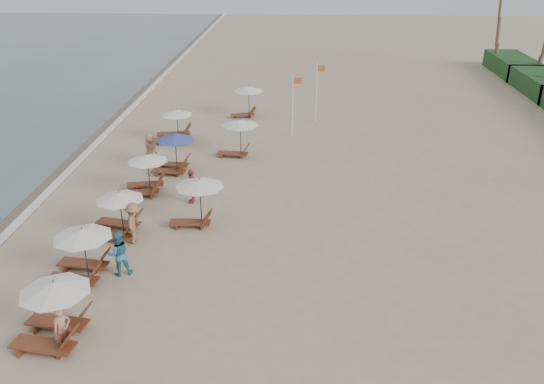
{
  "coord_description": "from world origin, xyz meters",
  "views": [
    {
      "loc": [
        1.77,
        -18.2,
        12.16
      ],
      "look_at": [
        0.56,
        5.56,
        1.3
      ],
      "focal_mm": 37.3,
      "sensor_mm": 36.0,
      "label": 1
    }
  ],
  "objects_px": {
    "lounger_station_5": "(173,127)",
    "inland_station_2": "(247,97)",
    "lounger_station_3": "(144,174)",
    "lounger_station_4": "(172,153)",
    "inland_station_0": "(196,197)",
    "inland_station_1": "(237,133)",
    "beachgoer_far_a": "(192,186)",
    "beachgoer_far_b": "(150,150)",
    "flag_pole_near": "(293,103)",
    "beachgoer_mid_b": "(134,223)",
    "beachgoer_near": "(62,329)",
    "lounger_station_1": "(79,254)",
    "lounger_station_2": "(116,215)",
    "beachgoer_mid_a": "(119,253)",
    "lounger_station_0": "(51,313)"
  },
  "relations": [
    {
      "from": "lounger_station_1",
      "to": "beachgoer_far_b",
      "type": "xyz_separation_m",
      "value": [
        -0.21,
        11.81,
        -0.12
      ]
    },
    {
      "from": "lounger_station_1",
      "to": "lounger_station_5",
      "type": "distance_m",
      "value": 16.04
    },
    {
      "from": "lounger_station_3",
      "to": "flag_pole_near",
      "type": "distance_m",
      "value": 11.95
    },
    {
      "from": "inland_station_1",
      "to": "beachgoer_far_a",
      "type": "xyz_separation_m",
      "value": [
        -1.56,
        -6.61,
        -0.56
      ]
    },
    {
      "from": "beachgoer_near",
      "to": "lounger_station_3",
      "type": "bearing_deg",
      "value": 49.88
    },
    {
      "from": "lounger_station_4",
      "to": "beachgoer_mid_b",
      "type": "height_order",
      "value": "lounger_station_4"
    },
    {
      "from": "inland_station_1",
      "to": "beachgoer_far_a",
      "type": "bearing_deg",
      "value": -103.31
    },
    {
      "from": "beachgoer_far_a",
      "to": "flag_pole_near",
      "type": "relative_size",
      "value": 0.43
    },
    {
      "from": "lounger_station_2",
      "to": "beachgoer_far_a",
      "type": "height_order",
      "value": "lounger_station_2"
    },
    {
      "from": "lounger_station_0",
      "to": "beachgoer_far_a",
      "type": "xyz_separation_m",
      "value": [
        2.61,
        10.68,
        -0.19
      ]
    },
    {
      "from": "lounger_station_0",
      "to": "lounger_station_3",
      "type": "xyz_separation_m",
      "value": [
        -0.01,
        11.7,
        -0.05
      ]
    },
    {
      "from": "lounger_station_2",
      "to": "inland_station_2",
      "type": "xyz_separation_m",
      "value": [
        4.1,
        18.13,
        0.51
      ]
    },
    {
      "from": "lounger_station_3",
      "to": "lounger_station_5",
      "type": "relative_size",
      "value": 0.93
    },
    {
      "from": "beachgoer_mid_a",
      "to": "lounger_station_2",
      "type": "bearing_deg",
      "value": -94.56
    },
    {
      "from": "inland_station_2",
      "to": "beachgoer_mid_a",
      "type": "height_order",
      "value": "inland_station_2"
    },
    {
      "from": "beachgoer_near",
      "to": "beachgoer_mid_b",
      "type": "relative_size",
      "value": 0.83
    },
    {
      "from": "lounger_station_4",
      "to": "beachgoer_mid_b",
      "type": "xyz_separation_m",
      "value": [
        0.06,
        -8.06,
        -0.18
      ]
    },
    {
      "from": "lounger_station_5",
      "to": "inland_station_2",
      "type": "height_order",
      "value": "inland_station_2"
    },
    {
      "from": "lounger_station_3",
      "to": "beachgoer_mid_a",
      "type": "relative_size",
      "value": 1.34
    },
    {
      "from": "lounger_station_4",
      "to": "beachgoer_mid_b",
      "type": "relative_size",
      "value": 1.31
    },
    {
      "from": "lounger_station_2",
      "to": "beachgoer_far_b",
      "type": "bearing_deg",
      "value": 93.78
    },
    {
      "from": "lounger_station_4",
      "to": "inland_station_2",
      "type": "bearing_deg",
      "value": 73.65
    },
    {
      "from": "lounger_station_3",
      "to": "beachgoer_far_a",
      "type": "distance_m",
      "value": 2.82
    },
    {
      "from": "lounger_station_4",
      "to": "inland_station_0",
      "type": "xyz_separation_m",
      "value": [
        2.44,
        -6.31,
        0.31
      ]
    },
    {
      "from": "beachgoer_near",
      "to": "beachgoer_far_b",
      "type": "relative_size",
      "value": 0.82
    },
    {
      "from": "lounger_station_3",
      "to": "inland_station_1",
      "type": "distance_m",
      "value": 6.99
    },
    {
      "from": "inland_station_2",
      "to": "beachgoer_far_a",
      "type": "xyz_separation_m",
      "value": [
        -1.37,
        -14.68,
        -0.6
      ]
    },
    {
      "from": "inland_station_1",
      "to": "inland_station_2",
      "type": "height_order",
      "value": "same"
    },
    {
      "from": "lounger_station_5",
      "to": "beachgoer_near",
      "type": "bearing_deg",
      "value": -87.92
    },
    {
      "from": "inland_station_1",
      "to": "beachgoer_far_a",
      "type": "distance_m",
      "value": 6.81
    },
    {
      "from": "lounger_station_3",
      "to": "lounger_station_4",
      "type": "relative_size",
      "value": 1.01
    },
    {
      "from": "beachgoer_far_b",
      "to": "flag_pole_near",
      "type": "bearing_deg",
      "value": -40.68
    },
    {
      "from": "lounger_station_4",
      "to": "lounger_station_5",
      "type": "distance_m",
      "value": 5.3
    },
    {
      "from": "lounger_station_1",
      "to": "inland_station_1",
      "type": "relative_size",
      "value": 1.01
    },
    {
      "from": "lounger_station_3",
      "to": "beachgoer_mid_a",
      "type": "distance_m",
      "value": 7.71
    },
    {
      "from": "lounger_station_0",
      "to": "lounger_station_4",
      "type": "relative_size",
      "value": 1.11
    },
    {
      "from": "lounger_station_2",
      "to": "lounger_station_4",
      "type": "height_order",
      "value": "lounger_station_4"
    },
    {
      "from": "flag_pole_near",
      "to": "beachgoer_far_b",
      "type": "bearing_deg",
      "value": -146.05
    },
    {
      "from": "lounger_station_5",
      "to": "beachgoer_far_b",
      "type": "distance_m",
      "value": 4.25
    },
    {
      "from": "inland_station_0",
      "to": "beachgoer_mid_a",
      "type": "height_order",
      "value": "inland_station_0"
    },
    {
      "from": "lounger_station_1",
      "to": "inland_station_1",
      "type": "height_order",
      "value": "inland_station_1"
    },
    {
      "from": "beachgoer_far_a",
      "to": "beachgoer_far_b",
      "type": "distance_m",
      "value": 5.87
    },
    {
      "from": "lounger_station_5",
      "to": "flag_pole_near",
      "type": "distance_m",
      "value": 7.88
    },
    {
      "from": "lounger_station_3",
      "to": "inland_station_0",
      "type": "relative_size",
      "value": 0.95
    },
    {
      "from": "beachgoer_mid_a",
      "to": "inland_station_1",
      "type": "bearing_deg",
      "value": -127.11
    },
    {
      "from": "lounger_station_4",
      "to": "beachgoer_far_a",
      "type": "height_order",
      "value": "lounger_station_4"
    },
    {
      "from": "lounger_station_5",
      "to": "inland_station_2",
      "type": "xyz_separation_m",
      "value": [
        4.24,
        5.58,
        0.56
      ]
    },
    {
      "from": "inland_station_0",
      "to": "beachgoer_mid_a",
      "type": "bearing_deg",
      "value": -118.4
    },
    {
      "from": "lounger_station_1",
      "to": "inland_station_2",
      "type": "bearing_deg",
      "value": 78.39
    },
    {
      "from": "lounger_station_4",
      "to": "beachgoer_far_b",
      "type": "relative_size",
      "value": 1.31
    }
  ]
}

